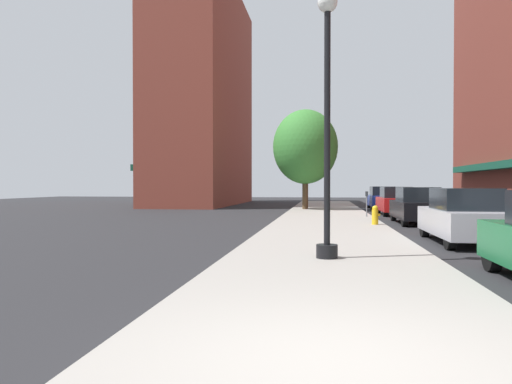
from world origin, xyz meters
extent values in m
plane|color=#232326|center=(4.00, 18.00, 0.00)|extent=(90.00, 90.00, 0.00)
cube|color=gray|center=(0.00, 19.00, 0.06)|extent=(4.80, 50.00, 0.12)
cube|color=brown|center=(-11.00, 37.00, 9.82)|extent=(6.00, 18.00, 19.63)
cube|color=#144C38|center=(-14.35, 37.00, 3.10)|extent=(0.90, 15.30, 0.50)
cylinder|color=black|center=(-0.07, 6.13, 0.27)|extent=(0.48, 0.48, 0.30)
cylinder|color=black|center=(-0.07, 6.13, 3.02)|extent=(0.14, 0.14, 5.20)
sphere|color=silver|center=(-0.07, 6.13, 5.80)|extent=(0.44, 0.44, 0.44)
cylinder|color=gold|center=(1.95, 15.33, 0.43)|extent=(0.26, 0.26, 0.62)
sphere|color=gold|center=(1.95, 15.33, 0.79)|extent=(0.24, 0.24, 0.24)
cylinder|color=gold|center=(2.09, 15.33, 0.52)|extent=(0.12, 0.10, 0.10)
cylinder|color=slate|center=(2.05, 20.23, 0.65)|extent=(0.06, 0.06, 1.05)
cube|color=#33383D|center=(2.05, 20.23, 1.30)|extent=(0.14, 0.09, 0.26)
cylinder|color=#4C3823|center=(-1.42, 27.63, 1.42)|extent=(0.40, 0.40, 2.60)
ellipsoid|color=#387F33|center=(-1.42, 27.63, 4.38)|extent=(4.43, 4.43, 5.09)
cylinder|color=black|center=(3.22, 5.60, 0.32)|extent=(0.22, 0.64, 0.64)
cylinder|color=black|center=(3.22, 11.95, 0.32)|extent=(0.22, 0.64, 0.64)
cylinder|color=black|center=(4.78, 11.95, 0.32)|extent=(0.22, 0.64, 0.64)
cylinder|color=black|center=(3.22, 8.75, 0.32)|extent=(0.22, 0.64, 0.64)
cylinder|color=black|center=(4.78, 8.75, 0.32)|extent=(0.22, 0.64, 0.64)
cube|color=#B2B2BA|center=(4.00, 10.35, 0.64)|extent=(1.80, 4.30, 0.76)
cube|color=black|center=(4.00, 10.20, 1.34)|extent=(1.56, 2.20, 0.64)
cylinder|color=black|center=(3.22, 19.05, 0.32)|extent=(0.22, 0.64, 0.64)
cylinder|color=black|center=(4.78, 19.05, 0.32)|extent=(0.22, 0.64, 0.64)
cylinder|color=black|center=(3.22, 15.85, 0.32)|extent=(0.22, 0.64, 0.64)
cylinder|color=black|center=(4.78, 15.85, 0.32)|extent=(0.22, 0.64, 0.64)
cube|color=black|center=(4.00, 17.45, 0.64)|extent=(1.80, 4.30, 0.76)
cube|color=black|center=(4.00, 17.30, 1.34)|extent=(1.56, 2.20, 0.64)
cylinder|color=black|center=(3.22, 25.31, 0.32)|extent=(0.22, 0.64, 0.64)
cylinder|color=black|center=(4.78, 25.31, 0.32)|extent=(0.22, 0.64, 0.64)
cylinder|color=black|center=(3.22, 22.11, 0.32)|extent=(0.22, 0.64, 0.64)
cylinder|color=black|center=(4.78, 22.11, 0.32)|extent=(0.22, 0.64, 0.64)
cube|color=red|center=(4.00, 23.71, 0.64)|extent=(1.80, 4.30, 0.76)
cube|color=black|center=(4.00, 23.56, 1.34)|extent=(1.56, 2.20, 0.64)
cylinder|color=black|center=(3.22, 31.73, 0.32)|extent=(0.22, 0.64, 0.64)
cylinder|color=black|center=(4.78, 31.73, 0.32)|extent=(0.22, 0.64, 0.64)
cylinder|color=black|center=(3.22, 28.53, 0.32)|extent=(0.22, 0.64, 0.64)
cylinder|color=black|center=(4.78, 28.53, 0.32)|extent=(0.22, 0.64, 0.64)
cube|color=#1E389E|center=(4.00, 30.13, 0.64)|extent=(1.80, 4.30, 0.76)
cube|color=black|center=(4.00, 29.98, 1.34)|extent=(1.56, 2.20, 0.64)
camera|label=1|loc=(-0.14, -4.33, 1.75)|focal=32.57mm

